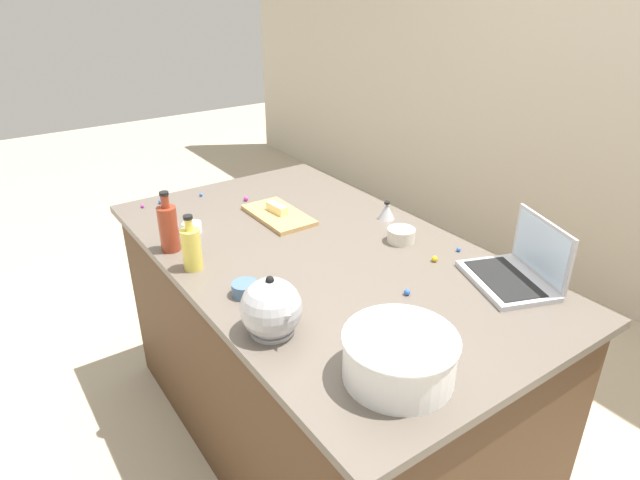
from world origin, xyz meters
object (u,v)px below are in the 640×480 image
at_px(bottle_oil, 191,248).
at_px(kettle, 271,309).
at_px(bottle_soy, 168,227).
at_px(ramekin_small, 245,289).
at_px(butter_stick_left, 277,208).
at_px(kitchen_timer, 387,211).
at_px(laptop, 518,269).
at_px(ramekin_medium, 401,235).
at_px(ramekin_wide, 192,227).
at_px(cutting_board, 278,215).
at_px(mixing_bowl_large, 399,355).

distance_m(bottle_oil, kettle, 0.49).
relative_size(bottle_soy, ramekin_small, 2.67).
bearing_deg(butter_stick_left, bottle_soy, -85.02).
bearing_deg(kitchen_timer, butter_stick_left, -127.87).
bearing_deg(ramekin_small, laptop, 60.43).
height_order(kettle, ramekin_small, kettle).
distance_m(ramekin_medium, kitchen_timer, 0.22).
distance_m(kettle, ramekin_small, 0.23).
relative_size(laptop, bottle_oil, 1.80).
bearing_deg(kettle, ramekin_medium, 107.61).
distance_m(ramekin_medium, ramekin_wide, 0.83).
bearing_deg(cutting_board, bottle_oil, -65.98).
xyz_separation_m(mixing_bowl_large, bottle_oil, (-0.84, -0.21, 0.01)).
relative_size(mixing_bowl_large, kettle, 1.41).
bearing_deg(ramekin_wide, butter_stick_left, 80.44).
bearing_deg(kettle, ramekin_wide, 174.25).
xyz_separation_m(mixing_bowl_large, ramekin_small, (-0.58, -0.14, -0.05)).
xyz_separation_m(mixing_bowl_large, kitchen_timer, (-0.78, 0.64, -0.03)).
bearing_deg(mixing_bowl_large, bottle_oil, -166.26).
bearing_deg(kitchen_timer, ramekin_wide, -115.48).
bearing_deg(ramekin_small, kettle, -7.64).
bearing_deg(butter_stick_left, laptop, 22.39).
distance_m(ramekin_small, ramekin_wide, 0.55).
bearing_deg(bottle_soy, kettle, 4.33).
bearing_deg(bottle_oil, ramekin_small, 14.75).
relative_size(mixing_bowl_large, cutting_board, 0.89).
distance_m(butter_stick_left, ramekin_medium, 0.55).
relative_size(bottle_soy, ramekin_wide, 3.05).
bearing_deg(bottle_oil, ramekin_medium, 70.81).
height_order(butter_stick_left, ramekin_wide, butter_stick_left).
relative_size(kettle, kitchen_timer, 2.77).
bearing_deg(bottle_soy, ramekin_small, 10.35).
bearing_deg(kitchen_timer, laptop, 1.44).
xyz_separation_m(mixing_bowl_large, bottle_soy, (-1.02, -0.22, 0.02)).
distance_m(mixing_bowl_large, bottle_oil, 0.87).
xyz_separation_m(bottle_oil, kettle, (0.48, 0.04, -0.00)).
height_order(butter_stick_left, kitchen_timer, kitchen_timer).
distance_m(cutting_board, ramekin_medium, 0.54).
xyz_separation_m(bottle_soy, kettle, (0.67, 0.05, -0.01)).
distance_m(bottle_soy, ramekin_medium, 0.88).
xyz_separation_m(cutting_board, kitchen_timer, (0.27, 0.37, 0.03)).
xyz_separation_m(laptop, ramekin_medium, (-0.45, -0.11, -0.02)).
height_order(laptop, kettle, laptop).
bearing_deg(ramekin_medium, ramekin_small, -90.00).
height_order(bottle_soy, butter_stick_left, bottle_soy).
relative_size(kettle, cutting_board, 0.63).
bearing_deg(ramekin_wide, kitchen_timer, 64.52).
relative_size(cutting_board, butter_stick_left, 3.08).
height_order(laptop, bottle_soy, bottle_soy).
xyz_separation_m(ramekin_small, ramekin_wide, (-0.54, 0.05, -0.00)).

